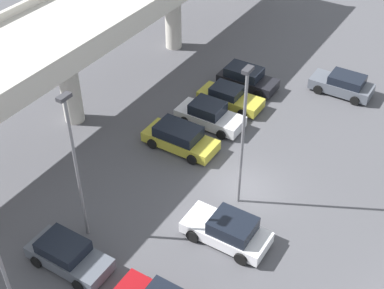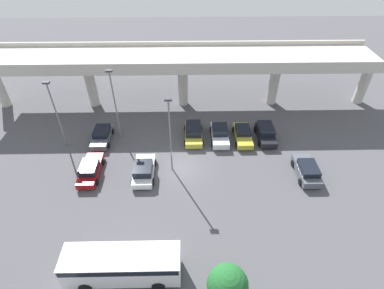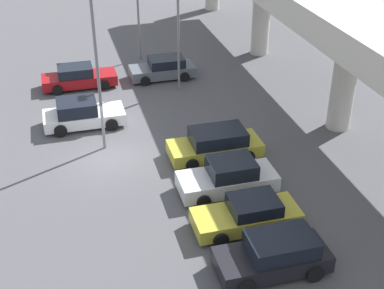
# 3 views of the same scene
# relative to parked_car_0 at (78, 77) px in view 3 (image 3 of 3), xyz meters

# --- Properties ---
(ground_plane) EXTENTS (105.71, 105.71, 0.00)m
(ground_plane) POSITION_rel_parked_car_0_xyz_m (9.58, 0.82, -0.68)
(ground_plane) COLOR #4C4C51
(highway_overpass) EXTENTS (50.66, 7.09, 7.57)m
(highway_overpass) POSITION_rel_parked_car_0_xyz_m (9.58, 13.86, 5.43)
(highway_overpass) COLOR #BCB7AD
(highway_overpass) RESTS_ON ground_plane
(parked_car_0) EXTENTS (2.06, 4.85, 1.47)m
(parked_car_0) POSITION_rel_parked_car_0_xyz_m (0.00, 0.00, 0.00)
(parked_car_0) COLOR maroon
(parked_car_0) RESTS_ON ground_plane
(parked_car_1) EXTENTS (2.26, 4.58, 1.60)m
(parked_car_1) POSITION_rel_parked_car_0_xyz_m (5.55, -0.25, 0.06)
(parked_car_1) COLOR silver
(parked_car_1) RESTS_ON ground_plane
(parked_car_2) EXTENTS (2.23, 4.79, 1.54)m
(parked_car_2) POSITION_rel_parked_car_0_xyz_m (10.84, 6.13, 0.06)
(parked_car_2) COLOR gold
(parked_car_2) RESTS_ON ground_plane
(parked_car_3) EXTENTS (2.16, 4.60, 1.64)m
(parked_car_3) POSITION_rel_parked_car_0_xyz_m (13.95, 5.77, 0.07)
(parked_car_3) COLOR silver
(parked_car_3) RESTS_ON ground_plane
(parked_car_4) EXTENTS (2.08, 4.57, 1.40)m
(parked_car_4) POSITION_rel_parked_car_0_xyz_m (16.71, 5.73, -0.03)
(parked_car_4) COLOR gold
(parked_car_4) RESTS_ON ground_plane
(parked_car_5) EXTENTS (2.13, 4.36, 1.57)m
(parked_car_5) POSITION_rel_parked_car_0_xyz_m (19.44, 5.80, 0.08)
(parked_car_5) COLOR black
(parked_car_5) RESTS_ON ground_plane
(parked_car_7) EXTENTS (2.13, 4.38, 1.46)m
(parked_car_7) POSITION_rel_parked_car_0_xyz_m (-0.01, 5.75, 0.01)
(parked_car_7) COLOR #515660
(parked_car_7) RESTS_ON ground_plane
(lamp_post_mid_lot) EXTENTS (0.70, 0.35, 8.74)m
(lamp_post_mid_lot) POSITION_rel_parked_car_0_xyz_m (2.08, 6.34, 4.39)
(lamp_post_mid_lot) COLOR slate
(lamp_post_mid_lot) RESTS_ON ground_plane
(lamp_post_by_overpass) EXTENTS (0.70, 0.35, 8.67)m
(lamp_post_by_overpass) POSITION_rel_parked_car_0_xyz_m (8.44, 0.65, 4.35)
(lamp_post_by_overpass) COLOR slate
(lamp_post_by_overpass) RESTS_ON ground_plane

